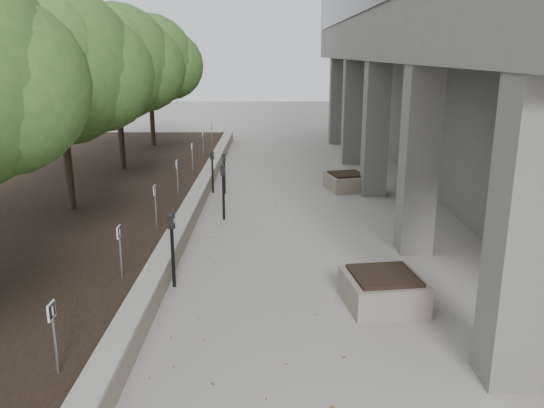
{
  "coord_description": "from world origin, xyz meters",
  "views": [
    {
      "loc": [
        0.27,
        -5.47,
        4.21
      ],
      "look_at": [
        0.29,
        6.5,
        0.92
      ],
      "focal_mm": 36.3,
      "sensor_mm": 36.0,
      "label": 1
    }
  ],
  "objects_px": {
    "crabapple_tree_3": "(62,100)",
    "planter_front": "(383,290)",
    "crabapple_tree_4": "(118,88)",
    "planter_back": "(346,181)",
    "parking_meter_2": "(173,250)",
    "parking_meter_5": "(224,173)",
    "parking_meter_3": "(223,192)",
    "parking_meter_4": "(213,172)",
    "crabapple_tree_5": "(150,80)"
  },
  "relations": [
    {
      "from": "crabapple_tree_5",
      "to": "planter_front",
      "type": "relative_size",
      "value": 4.31
    },
    {
      "from": "crabapple_tree_3",
      "to": "parking_meter_3",
      "type": "height_order",
      "value": "crabapple_tree_3"
    },
    {
      "from": "crabapple_tree_4",
      "to": "planter_back",
      "type": "bearing_deg",
      "value": -10.67
    },
    {
      "from": "parking_meter_3",
      "to": "planter_back",
      "type": "height_order",
      "value": "parking_meter_3"
    },
    {
      "from": "crabapple_tree_5",
      "to": "parking_meter_3",
      "type": "xyz_separation_m",
      "value": [
        3.83,
        -9.66,
        -2.38
      ]
    },
    {
      "from": "parking_meter_3",
      "to": "planter_back",
      "type": "relative_size",
      "value": 1.27
    },
    {
      "from": "parking_meter_2",
      "to": "parking_meter_5",
      "type": "xyz_separation_m",
      "value": [
        0.37,
        7.08,
        -0.08
      ]
    },
    {
      "from": "planter_front",
      "to": "planter_back",
      "type": "bearing_deg",
      "value": 86.78
    },
    {
      "from": "parking_meter_5",
      "to": "parking_meter_3",
      "type": "bearing_deg",
      "value": -81.73
    },
    {
      "from": "parking_meter_5",
      "to": "crabapple_tree_4",
      "type": "bearing_deg",
      "value": 156.5
    },
    {
      "from": "planter_front",
      "to": "planter_back",
      "type": "height_order",
      "value": "planter_front"
    },
    {
      "from": "crabapple_tree_4",
      "to": "parking_meter_3",
      "type": "xyz_separation_m",
      "value": [
        3.83,
        -4.66,
        -2.38
      ]
    },
    {
      "from": "crabapple_tree_4",
      "to": "planter_front",
      "type": "xyz_separation_m",
      "value": [
        7.0,
        -9.77,
        -2.83
      ]
    },
    {
      "from": "planter_front",
      "to": "planter_back",
      "type": "relative_size",
      "value": 1.08
    },
    {
      "from": "parking_meter_2",
      "to": "planter_front",
      "type": "height_order",
      "value": "parking_meter_2"
    },
    {
      "from": "crabapple_tree_4",
      "to": "crabapple_tree_5",
      "type": "distance_m",
      "value": 5.0
    },
    {
      "from": "crabapple_tree_3",
      "to": "planter_front",
      "type": "relative_size",
      "value": 4.31
    },
    {
      "from": "parking_meter_4",
      "to": "parking_meter_3",
      "type": "bearing_deg",
      "value": -68.31
    },
    {
      "from": "parking_meter_3",
      "to": "planter_front",
      "type": "bearing_deg",
      "value": -48.46
    },
    {
      "from": "parking_meter_2",
      "to": "planter_back",
      "type": "height_order",
      "value": "parking_meter_2"
    },
    {
      "from": "crabapple_tree_5",
      "to": "planter_front",
      "type": "xyz_separation_m",
      "value": [
        7.0,
        -14.77,
        -2.83
      ]
    },
    {
      "from": "parking_meter_2",
      "to": "planter_front",
      "type": "relative_size",
      "value": 1.14
    },
    {
      "from": "crabapple_tree_3",
      "to": "planter_front",
      "type": "height_order",
      "value": "crabapple_tree_3"
    },
    {
      "from": "planter_front",
      "to": "parking_meter_5",
      "type": "bearing_deg",
      "value": 113.17
    },
    {
      "from": "parking_meter_4",
      "to": "planter_front",
      "type": "bearing_deg",
      "value": -54.6
    },
    {
      "from": "parking_meter_2",
      "to": "crabapple_tree_3",
      "type": "bearing_deg",
      "value": 140.12
    },
    {
      "from": "parking_meter_2",
      "to": "parking_meter_4",
      "type": "relative_size",
      "value": 1.07
    },
    {
      "from": "parking_meter_2",
      "to": "planter_back",
      "type": "bearing_deg",
      "value": 71.69
    },
    {
      "from": "parking_meter_3",
      "to": "planter_back",
      "type": "bearing_deg",
      "value": 51.56
    },
    {
      "from": "crabapple_tree_4",
      "to": "planter_front",
      "type": "bearing_deg",
      "value": -54.39
    },
    {
      "from": "crabapple_tree_4",
      "to": "parking_meter_5",
      "type": "distance_m",
      "value": 4.78
    },
    {
      "from": "parking_meter_5",
      "to": "planter_back",
      "type": "relative_size",
      "value": 1.1
    },
    {
      "from": "parking_meter_5",
      "to": "planter_front",
      "type": "xyz_separation_m",
      "value": [
        3.37,
        -7.88,
        -0.34
      ]
    },
    {
      "from": "planter_front",
      "to": "parking_meter_2",
      "type": "bearing_deg",
      "value": 168.0
    },
    {
      "from": "parking_meter_2",
      "to": "planter_front",
      "type": "bearing_deg",
      "value": -1.23
    },
    {
      "from": "parking_meter_4",
      "to": "parking_meter_5",
      "type": "xyz_separation_m",
      "value": [
        0.38,
        -0.07,
        -0.03
      ]
    },
    {
      "from": "parking_meter_3",
      "to": "planter_front",
      "type": "relative_size",
      "value": 1.17
    },
    {
      "from": "planter_front",
      "to": "crabapple_tree_4",
      "type": "bearing_deg",
      "value": 125.61
    },
    {
      "from": "parking_meter_2",
      "to": "parking_meter_5",
      "type": "bearing_deg",
      "value": 97.8
    },
    {
      "from": "parking_meter_4",
      "to": "planter_front",
      "type": "xyz_separation_m",
      "value": [
        3.75,
        -7.94,
        -0.38
      ]
    },
    {
      "from": "crabapple_tree_5",
      "to": "planter_back",
      "type": "relative_size",
      "value": 4.67
    },
    {
      "from": "crabapple_tree_5",
      "to": "parking_meter_3",
      "type": "distance_m",
      "value": 10.66
    },
    {
      "from": "crabapple_tree_3",
      "to": "parking_meter_4",
      "type": "relative_size",
      "value": 4.06
    },
    {
      "from": "planter_back",
      "to": "parking_meter_3",
      "type": "bearing_deg",
      "value": -138.17
    },
    {
      "from": "parking_meter_3",
      "to": "parking_meter_5",
      "type": "distance_m",
      "value": 2.78
    },
    {
      "from": "parking_meter_4",
      "to": "crabapple_tree_5",
      "type": "bearing_deg",
      "value": 125.62
    },
    {
      "from": "crabapple_tree_4",
      "to": "crabapple_tree_3",
      "type": "bearing_deg",
      "value": -90.0
    },
    {
      "from": "parking_meter_5",
      "to": "parking_meter_4",
      "type": "bearing_deg",
      "value": 173.94
    },
    {
      "from": "crabapple_tree_3",
      "to": "planter_front",
      "type": "bearing_deg",
      "value": -34.28
    },
    {
      "from": "crabapple_tree_4",
      "to": "parking_meter_3",
      "type": "bearing_deg",
      "value": -50.6
    }
  ]
}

